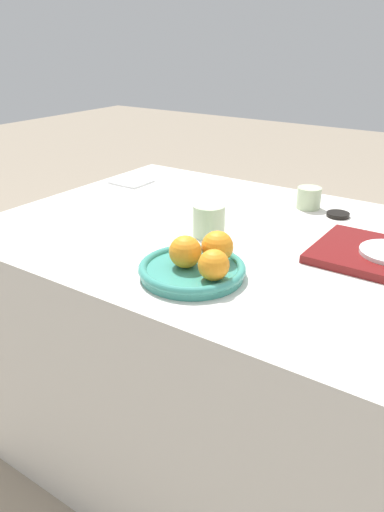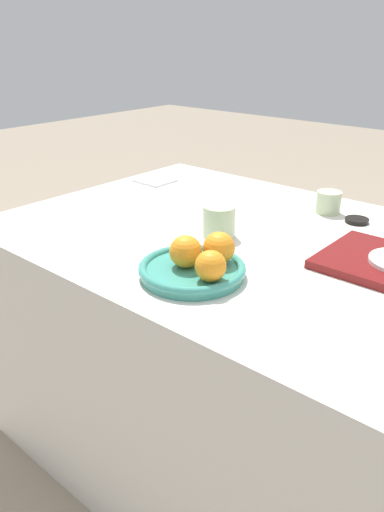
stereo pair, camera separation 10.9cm
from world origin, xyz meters
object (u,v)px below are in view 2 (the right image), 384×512
Objects in this scene: orange_2 at (221,248)px; fruit_platter at (192,270)px; orange_0 at (186,251)px; orange_1 at (211,266)px; soy_dish at (357,220)px; cup_0 at (329,202)px; napkin at (155,180)px; cup_1 at (219,221)px.

fruit_platter is at bearing -118.83° from orange_2.
orange_0 is (-0.02, -0.00, 0.04)m from fruit_platter.
orange_1 reaches higher than soy_dish.
fruit_platter is at bearing -102.99° from soy_dish.
orange_2 is at bearing 61.17° from fruit_platter.
orange_0 is 0.99× the size of orange_2.
soy_dish is (0.06, 0.59, -0.05)m from orange_1.
cup_0 is at bearing 85.74° from orange_0.
fruit_platter reaches higher than soy_dish.
fruit_platter is 0.79m from napkin.
cup_0 is at bearing 90.43° from orange_2.
cup_0 reaches higher than napkin.
cup_1 is (-0.17, 0.25, -0.01)m from orange_1.
cup_1 reaches higher than napkin.
orange_0 is 0.59m from soy_dish.
napkin is at bearing 145.55° from orange_2.
orange_1 reaches higher than cup_0.
orange_2 reaches higher than cup_0.
fruit_platter is 3.31× the size of orange_0.
orange_1 is at bearing -86.26° from cup_0.
cup_1 reaches higher than soy_dish.
orange_0 reaches higher than soy_dish.
orange_1 is 0.09m from orange_2.
orange_1 is at bearing -65.89° from orange_2.
orange_1 reaches higher than cup_1.
cup_1 is (-0.13, -0.36, 0.01)m from cup_0.
soy_dish is at bearing 77.01° from fruit_platter.
fruit_platter is 3.58× the size of soy_dish.
napkin is (-0.68, 0.52, -0.05)m from orange_1.
orange_0 is 0.60m from cup_0.
orange_1 is (0.08, -0.02, -0.00)m from orange_0.
cup_1 reaches higher than cup_0.
napkin is at bearing 139.67° from orange_0.
orange_1 is at bearing -11.87° from orange_0.
orange_2 is 0.78m from napkin.
orange_0 reaches higher than cup_0.
cup_0 reaches higher than soy_dish.
soy_dish is at bearing 79.06° from orange_2.
orange_2 is (0.05, 0.06, 0.00)m from orange_0.
orange_2 is 1.09× the size of soy_dish.
orange_0 reaches higher than napkin.
soy_dish is at bearing 55.50° from cup_1.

